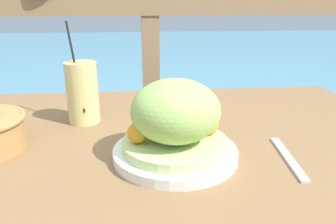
{
  "coord_description": "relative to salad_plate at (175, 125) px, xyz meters",
  "views": [
    {
      "loc": [
        -0.06,
        -0.62,
        1.07
      ],
      "look_at": [
        0.01,
        0.05,
        0.83
      ],
      "focal_mm": 35.0,
      "sensor_mm": 36.0,
      "label": 1
    }
  ],
  "objects": [
    {
      "name": "drink_glass",
      "position": [
        -0.21,
        0.22,
        0.01
      ],
      "size": [
        0.08,
        0.08,
        0.25
      ],
      "color": "#DBCC7F",
      "rests_on": "patio_table"
    },
    {
      "name": "sea_backdrop",
      "position": [
        -0.01,
        3.28,
        -0.59
      ],
      "size": [
        12.0,
        4.0,
        0.5
      ],
      "color": "#568EA8",
      "rests_on": "ground_plane"
    },
    {
      "name": "salad_plate",
      "position": [
        0.0,
        0.0,
        0.0
      ],
      "size": [
        0.24,
        0.24,
        0.16
      ],
      "color": "white",
      "rests_on": "patio_table"
    },
    {
      "name": "railing_fence",
      "position": [
        -0.01,
        0.78,
        -0.03
      ],
      "size": [
        2.8,
        0.08,
        1.09
      ],
      "color": "#937551",
      "rests_on": "ground_plane"
    },
    {
      "name": "knife",
      "position": [
        0.22,
        -0.03,
        -0.07
      ],
      "size": [
        0.03,
        0.18,
        0.0
      ],
      "color": "silver",
      "rests_on": "patio_table"
    },
    {
      "name": "patio_table",
      "position": [
        -0.01,
        0.05,
        -0.17
      ],
      "size": [
        1.16,
        0.89,
        0.77
      ],
      "color": "olive",
      "rests_on": "ground_plane"
    }
  ]
}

